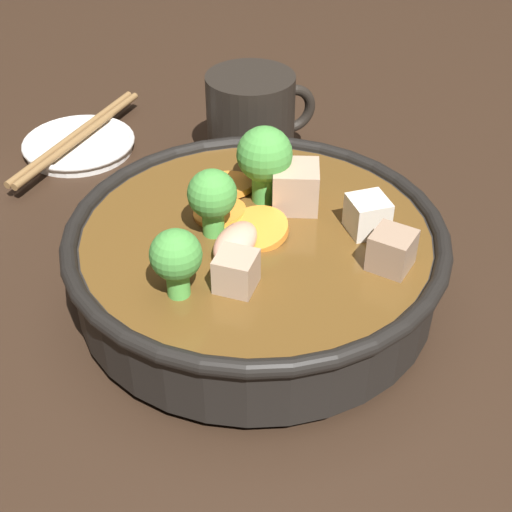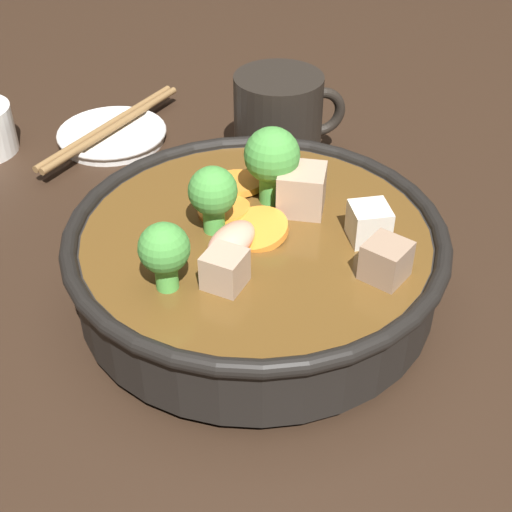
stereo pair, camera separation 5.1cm
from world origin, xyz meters
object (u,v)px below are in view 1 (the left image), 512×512
(dark_mug, at_px, (252,120))
(chopsticks_pair, at_px, (78,136))
(stirfry_bowl, at_px, (256,253))
(side_saucer, at_px, (79,144))

(dark_mug, distance_m, chopsticks_pair, 0.18)
(stirfry_bowl, bearing_deg, chopsticks_pair, 108.11)
(stirfry_bowl, height_order, chopsticks_pair, stirfry_bowl)
(stirfry_bowl, distance_m, dark_mug, 0.20)
(side_saucer, relative_size, dark_mug, 1.03)
(stirfry_bowl, bearing_deg, dark_mug, 70.91)
(stirfry_bowl, xyz_separation_m, chopsticks_pair, (-0.09, 0.27, -0.03))
(stirfry_bowl, xyz_separation_m, side_saucer, (-0.09, 0.27, -0.04))
(dark_mug, bearing_deg, side_saucer, 153.36)
(stirfry_bowl, relative_size, dark_mug, 2.52)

